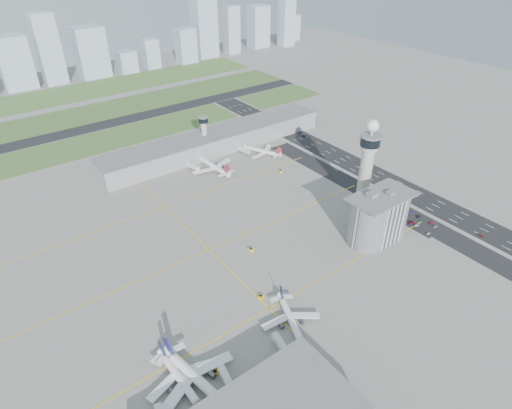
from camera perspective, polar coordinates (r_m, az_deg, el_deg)
ground at (r=263.48m, az=4.58°, el=-6.07°), size 1000.00×1000.00×0.00m
grass_strip_0 at (r=427.68m, az=-17.83°, el=8.58°), size 480.00×50.00×0.08m
grass_strip_1 at (r=494.94m, az=-21.04°, el=11.25°), size 480.00×60.00×0.08m
grass_strip_2 at (r=568.82m, az=-23.66°, el=13.36°), size 480.00×70.00×0.08m
runway at (r=460.56m, az=-19.53°, el=10.00°), size 480.00×22.00×0.10m
highway at (r=338.40m, az=19.54°, el=1.61°), size 28.00×500.00×0.10m
barrier_left at (r=327.76m, az=18.12°, el=0.95°), size 0.60×500.00×1.20m
barrier_right at (r=348.75m, az=20.91°, el=2.39°), size 0.60×500.00×1.20m
landside_road at (r=315.49m, az=18.30°, el=-0.54°), size 18.00×260.00×0.08m
parking_lot at (r=308.83m, az=19.81°, el=-1.64°), size 20.00×44.00×0.10m
taxiway_line_h_0 at (r=227.51m, az=1.75°, el=-13.71°), size 260.00×0.60×0.01m
taxiway_line_h_1 at (r=264.38m, az=-6.35°, el=-6.03°), size 260.00×0.60×0.01m
taxiway_line_h_2 at (r=308.61m, az=-12.15°, el=-0.29°), size 260.00×0.60×0.01m
taxiway_line_v at (r=264.38m, az=-6.35°, el=-6.03°), size 0.60×260.00×0.01m
control_tower at (r=294.42m, az=14.60°, el=5.54°), size 14.00×14.00×64.50m
secondary_tower at (r=375.00m, az=-6.93°, el=9.69°), size 8.60×8.60×31.90m
admin_building at (r=274.85m, az=16.00°, el=-1.61°), size 42.00×24.00×33.50m
terminal_pier at (r=382.37m, az=-5.37°, el=8.47°), size 210.00×32.00×15.80m
airplane_near_a at (r=198.76m, az=-10.14°, el=-21.59°), size 31.60×36.94×10.17m
airplane_near_b at (r=196.10m, az=-7.79°, el=-21.71°), size 46.09×51.56×12.70m
airplane_near_c at (r=217.40m, az=4.76°, el=-14.73°), size 41.58×44.69×10.10m
airplane_far_a at (r=348.76m, az=-5.92°, el=5.60°), size 41.07×47.15×12.39m
airplane_far_b at (r=372.52m, az=0.75°, el=7.47°), size 43.78×46.60×10.37m
jet_bridge_near_1 at (r=194.01m, az=-2.99°, el=-24.03°), size 5.39×14.31×5.70m
jet_bridge_near_2 at (r=204.64m, az=4.41°, el=-19.79°), size 5.39×14.31×5.70m
jet_bridge_far_0 at (r=355.50m, az=-9.16°, el=5.29°), size 5.39×14.31×5.70m
jet_bridge_far_1 at (r=378.07m, az=-2.48°, el=7.45°), size 5.39×14.31×5.70m
tug_0 at (r=203.63m, az=-8.24°, el=-21.38°), size 3.95×4.33×2.08m
tug_1 at (r=203.10m, az=-5.46°, el=-21.37°), size 3.23×3.69×1.79m
tug_2 at (r=232.17m, az=0.65°, el=-12.17°), size 3.66×3.16×1.79m
tug_3 at (r=261.66m, az=-0.68°, el=-6.00°), size 2.36×3.33×1.88m
tug_4 at (r=351.22m, az=-4.90°, el=4.89°), size 3.61×3.78×1.81m
tug_5 at (r=345.83m, az=3.28°, el=4.50°), size 3.35×3.98×1.97m
car_lot_0 at (r=296.67m, az=22.00°, el=-3.58°), size 3.38×1.66×1.11m
car_lot_1 at (r=301.45m, az=20.66°, el=-2.62°), size 3.94×1.72×1.26m
car_lot_2 at (r=303.27m, az=20.00°, el=-2.23°), size 4.68×2.43×1.26m
car_lot_3 at (r=306.03m, az=19.10°, el=-1.69°), size 4.52×2.15×1.27m
car_lot_4 at (r=310.72m, az=17.62°, el=-0.83°), size 3.78×1.98×1.23m
car_lot_5 at (r=311.86m, az=16.70°, el=-0.51°), size 4.00×1.89×1.27m
car_lot_6 at (r=304.90m, az=22.80°, el=-2.73°), size 4.10×2.05×1.11m
car_lot_7 at (r=307.41m, az=22.32°, el=-2.29°), size 3.89×1.84×1.10m
car_lot_8 at (r=311.21m, az=20.83°, el=-1.47°), size 3.43×1.45×1.16m
car_lot_9 at (r=313.10m, az=19.93°, el=-1.04°), size 3.63×1.47×1.17m
car_lot_10 at (r=316.45m, az=18.69°, el=-0.39°), size 4.39×2.20×1.19m
car_lot_11 at (r=319.06m, az=17.90°, el=0.06°), size 3.92×1.63×1.13m
car_hw_0 at (r=308.83m, az=27.77°, el=-3.65°), size 2.00×3.78×1.22m
car_hw_1 at (r=357.38m, az=14.30°, el=4.40°), size 1.85×3.98×1.26m
car_hw_2 at (r=410.53m, az=6.48°, el=9.06°), size 2.09×4.26×1.17m
car_hw_4 at (r=445.33m, az=0.07°, el=11.22°), size 1.69×3.39×1.11m
skyline_bldg_7 at (r=608.48m, az=-29.48°, el=16.13°), size 35.76×28.61×61.22m
skyline_bldg_8 at (r=607.52m, az=-25.92°, el=18.13°), size 26.33×21.06×83.39m
skyline_bldg_9 at (r=622.12m, az=-21.15°, el=18.42°), size 36.96×29.57×62.11m
skyline_bldg_10 at (r=631.12m, az=-16.76°, el=17.75°), size 23.01×18.41×27.75m
skyline_bldg_11 at (r=642.11m, az=-13.82°, el=18.93°), size 20.22×16.18×38.97m
skyline_bldg_12 at (r=662.06m, az=-9.32°, el=20.16°), size 26.14×20.92×46.89m
skyline_bldg_13 at (r=687.51m, az=-6.90°, el=22.27°), size 32.26×25.81×81.20m
skyline_bldg_14 at (r=705.48m, az=-3.29°, el=22.19°), size 21.59×17.28×68.75m
skyline_bldg_15 at (r=746.31m, az=0.31°, el=22.62°), size 30.25×24.20×63.40m
skyline_bldg_16 at (r=756.83m, az=4.08°, el=23.01°), size 23.04×18.43×71.56m
skyline_bldg_17 at (r=803.40m, az=4.84°, el=22.45°), size 22.64×18.11×41.06m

